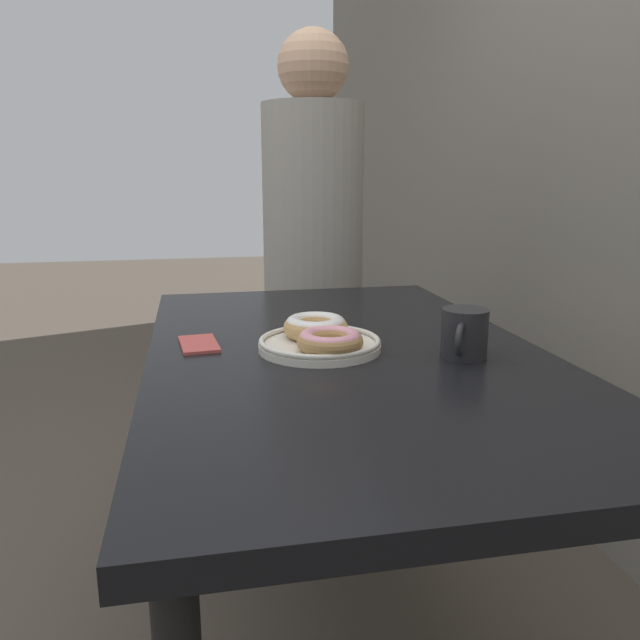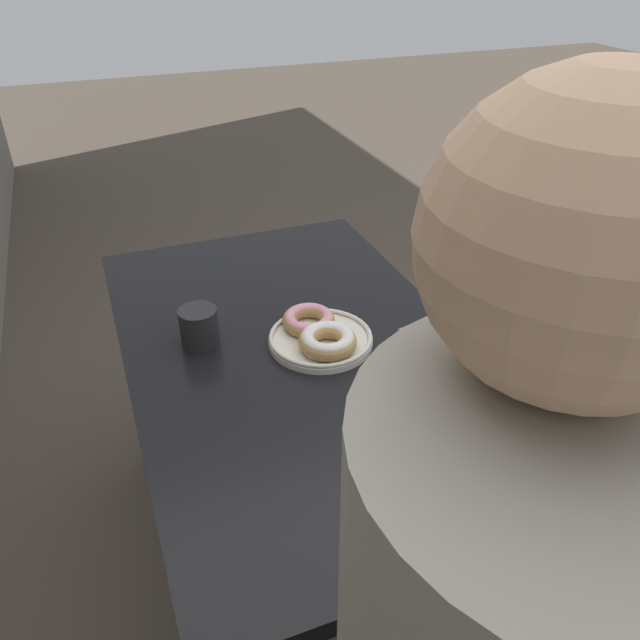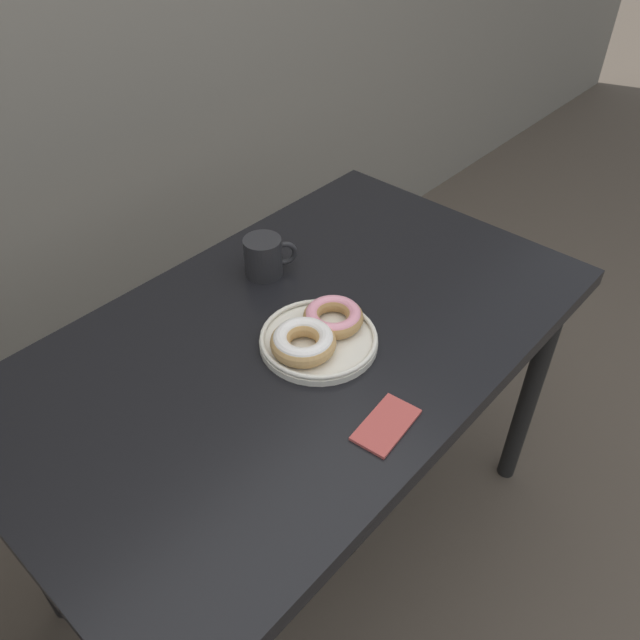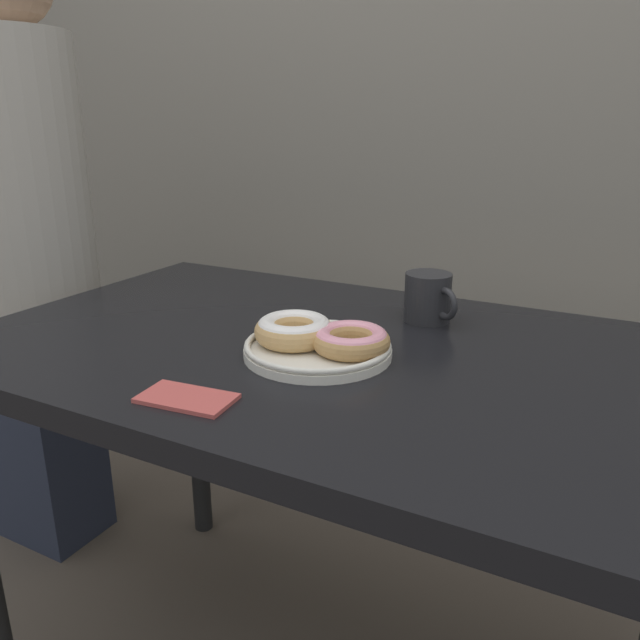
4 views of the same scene
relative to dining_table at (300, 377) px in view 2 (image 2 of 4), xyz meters
The scene contains 5 objects.
ground_plane 0.72m from the dining_table, 90.00° to the right, with size 14.00×14.00×0.00m, color #4C4238.
dining_table is the anchor object (origin of this frame).
donut_plate 0.12m from the dining_table, 88.49° to the right, with size 0.25×0.24×0.06m.
coffee_mug 0.26m from the dining_table, 63.98° to the left, with size 0.11×0.09×0.09m.
napkin 0.30m from the dining_table, 105.64° to the right, with size 0.13×0.08×0.01m.
Camera 2 is at (-1.08, 0.61, 1.56)m, focal length 35.00 mm.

